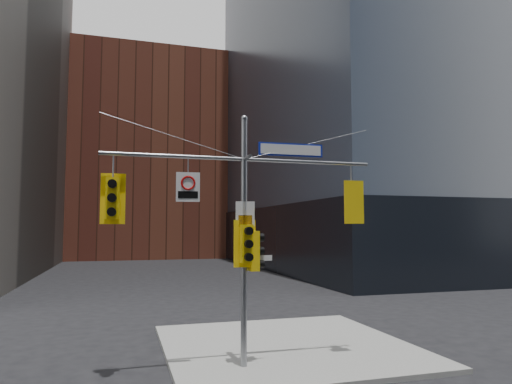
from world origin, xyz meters
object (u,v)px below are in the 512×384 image
traffic_light_pole_front (246,244)px  street_sign_blade (291,150)px  signal_assembly (244,214)px  traffic_light_west_arm (112,198)px  traffic_light_east_arm (351,202)px  traffic_light_pole_side (255,251)px  regulatory_sign_arm (188,186)px

traffic_light_pole_front → street_sign_blade: 3.14m
signal_assembly → traffic_light_pole_front: size_ratio=6.00×
traffic_light_west_arm → traffic_light_pole_front: 3.83m
traffic_light_east_arm → traffic_light_pole_front: traffic_light_east_arm is taller
traffic_light_pole_side → street_sign_blade: 3.20m
traffic_light_east_arm → street_sign_blade: street_sign_blade is taller
traffic_light_pole_side → traffic_light_pole_front: size_ratio=0.85×
signal_assembly → regulatory_sign_arm: (-1.62, -0.02, 0.76)m
signal_assembly → traffic_light_pole_front: signal_assembly is taller
traffic_light_west_arm → traffic_light_pole_front: bearing=-1.9°
street_sign_blade → traffic_light_pole_front: bearing=-167.0°
regulatory_sign_arm → street_sign_blade: bearing=5.4°
traffic_light_east_arm → regulatory_sign_arm: (-5.06, -0.02, 0.38)m
traffic_light_west_arm → traffic_light_pole_side: 4.20m
traffic_light_east_arm → regulatory_sign_arm: bearing=3.9°
traffic_light_pole_side → street_sign_blade: (1.12, -0.01, 2.99)m
signal_assembly → traffic_light_east_arm: signal_assembly is taller
traffic_light_west_arm → traffic_light_pole_side: size_ratio=1.20×
signal_assembly → traffic_light_pole_side: signal_assembly is taller
traffic_light_pole_side → street_sign_blade: bearing=-95.1°
traffic_light_pole_front → traffic_light_east_arm: bearing=2.3°
signal_assembly → traffic_light_west_arm: (-3.62, 0.01, 0.38)m
traffic_light_pole_side → signal_assembly: bearing=87.2°
street_sign_blade → traffic_light_east_arm: bearing=2.3°
traffic_light_west_arm → traffic_light_east_arm: 7.06m
signal_assembly → traffic_light_pole_side: bearing=1.9°
traffic_light_pole_side → regulatory_sign_arm: (-1.95, -0.03, 1.82)m
traffic_light_east_arm → traffic_light_pole_front: 3.66m
traffic_light_east_arm → street_sign_blade: 2.52m
signal_assembly → traffic_light_east_arm: bearing=0.0°
signal_assembly → regulatory_sign_arm: 1.79m
traffic_light_west_arm → traffic_light_pole_front: size_ratio=1.03×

